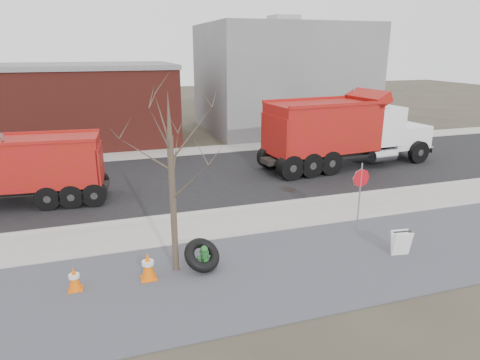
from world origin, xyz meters
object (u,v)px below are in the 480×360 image
object	(u,v)px
truck_tire	(202,255)
fire_hydrant	(204,259)
dump_truck_red_b	(20,167)
stop_sign	(360,185)
sandwich_board	(401,243)
dump_truck_red_a	(344,129)

from	to	relation	value
truck_tire	fire_hydrant	bearing A→B (deg)	9.63
truck_tire	dump_truck_red_b	bearing A→B (deg)	126.76
fire_hydrant	truck_tire	distance (m)	0.15
stop_sign	sandwich_board	bearing A→B (deg)	-67.84
truck_tire	sandwich_board	size ratio (longest dim) A/B	1.70
fire_hydrant	sandwich_board	xyz separation A→B (m)	(6.02, -1.06, 0.08)
sandwich_board	dump_truck_red_b	size ratio (longest dim) A/B	0.11
fire_hydrant	sandwich_board	bearing A→B (deg)	-10.94
fire_hydrant	dump_truck_red_a	bearing A→B (deg)	41.02
fire_hydrant	dump_truck_red_b	bearing A→B (deg)	126.19
fire_hydrant	dump_truck_red_b	xyz separation A→B (m)	(-5.78, 7.63, 1.26)
truck_tire	stop_sign	size ratio (longest dim) A/B	0.56
fire_hydrant	truck_tire	size ratio (longest dim) A/B	0.56
truck_tire	sandwich_board	xyz separation A→B (m)	(6.09, -1.05, -0.04)
truck_tire	stop_sign	distance (m)	6.15
dump_truck_red_a	dump_truck_red_b	distance (m)	15.70
fire_hydrant	dump_truck_red_a	world-z (taller)	dump_truck_red_a
truck_tire	sandwich_board	bearing A→B (deg)	-9.76
fire_hydrant	stop_sign	bearing A→B (deg)	9.66
sandwich_board	dump_truck_red_a	world-z (taller)	dump_truck_red_a
dump_truck_red_b	sandwich_board	bearing A→B (deg)	148.42
sandwich_board	stop_sign	bearing A→B (deg)	102.29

